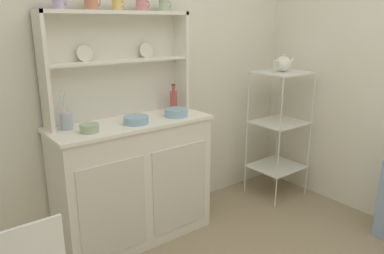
{
  "coord_description": "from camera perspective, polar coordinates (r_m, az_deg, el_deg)",
  "views": [
    {
      "loc": [
        -1.34,
        -0.89,
        1.6
      ],
      "look_at": [
        0.2,
        1.12,
        0.87
      ],
      "focal_mm": 34.7,
      "sensor_mm": 36.0,
      "label": 1
    }
  ],
  "objects": [
    {
      "name": "cup_lilac_0",
      "position": [
        2.51,
        -19.81,
        17.66
      ],
      "size": [
        0.08,
        0.07,
        0.09
      ],
      "color": "#B79ECC",
      "rests_on": "hutch_shelf_unit"
    },
    {
      "name": "bowl_floral_medium",
      "position": [
        2.57,
        -8.59,
        1.08
      ],
      "size": [
        0.17,
        0.17,
        0.05
      ],
      "primitive_type": "cylinder",
      "color": "#8EB2D1",
      "rests_on": "hutch_cabinet"
    },
    {
      "name": "wall_back",
      "position": [
        2.87,
        -9.46,
        8.81
      ],
      "size": [
        3.84,
        0.05,
        2.5
      ],
      "primitive_type": "cube",
      "color": "silver",
      "rests_on": "ground"
    },
    {
      "name": "cup_sage_4",
      "position": [
        2.85,
        -4.32,
        18.21
      ],
      "size": [
        0.09,
        0.07,
        0.09
      ],
      "color": "#9EB78E",
      "rests_on": "hutch_shelf_unit"
    },
    {
      "name": "cup_rose_3",
      "position": [
        2.75,
        -7.71,
        18.12
      ],
      "size": [
        0.09,
        0.08,
        0.08
      ],
      "color": "#D17A84",
      "rests_on": "hutch_shelf_unit"
    },
    {
      "name": "bowl_cream_small",
      "position": [
        2.74,
        -2.46,
        2.24
      ],
      "size": [
        0.17,
        0.17,
        0.06
      ],
      "primitive_type": "cylinder",
      "color": "#8EB2D1",
      "rests_on": "hutch_cabinet"
    },
    {
      "name": "hutch_cabinet",
      "position": [
        2.79,
        -8.93,
        -8.05
      ],
      "size": [
        1.15,
        0.45,
        0.92
      ],
      "color": "white",
      "rests_on": "ground"
    },
    {
      "name": "porcelain_teapot",
      "position": [
        3.38,
        13.81,
        9.4
      ],
      "size": [
        0.23,
        0.14,
        0.16
      ],
      "color": "white",
      "rests_on": "bakers_rack"
    },
    {
      "name": "bakers_rack",
      "position": [
        3.48,
        13.27,
        1.02
      ],
      "size": [
        0.45,
        0.4,
        1.17
      ],
      "color": "silver",
      "rests_on": "ground"
    },
    {
      "name": "cup_gold_2",
      "position": [
        2.66,
        -11.4,
        17.96
      ],
      "size": [
        0.08,
        0.07,
        0.08
      ],
      "color": "#DBB760",
      "rests_on": "hutch_shelf_unit"
    },
    {
      "name": "hutch_shelf_unit",
      "position": [
        2.71,
        -11.46,
        10.47
      ],
      "size": [
        1.07,
        0.18,
        0.75
      ],
      "color": "silver",
      "rests_on": "hutch_cabinet"
    },
    {
      "name": "jam_bottle",
      "position": [
        2.91,
        -2.85,
        4.17
      ],
      "size": [
        0.06,
        0.06,
        0.21
      ],
      "color": "#B74C47",
      "rests_on": "hutch_cabinet"
    },
    {
      "name": "cup_terracotta_1",
      "position": [
        2.59,
        -15.24,
        18.01
      ],
      "size": [
        0.1,
        0.08,
        0.09
      ],
      "color": "#C67556",
      "rests_on": "hutch_shelf_unit"
    },
    {
      "name": "bowl_mixing_large",
      "position": [
        2.43,
        -15.49,
        -0.17
      ],
      "size": [
        0.12,
        0.12,
        0.05
      ],
      "primitive_type": "cylinder",
      "color": "#9EB78E",
      "rests_on": "hutch_cabinet"
    },
    {
      "name": "utensil_jar",
      "position": [
        2.53,
        -18.74,
        0.97
      ],
      "size": [
        0.08,
        0.08,
        0.25
      ],
      "color": "#B2B7C6",
      "rests_on": "hutch_cabinet"
    }
  ]
}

